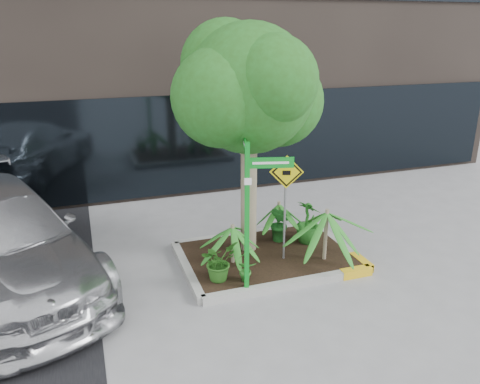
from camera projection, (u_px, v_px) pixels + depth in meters
name	position (u px, v px, depth m)	size (l,w,h in m)	color
ground	(263.00, 269.00, 8.80)	(80.00, 80.00, 0.00)	gray
planter	(269.00, 256.00, 9.08)	(3.35, 2.36, 0.15)	#9E9E99
tree	(249.00, 89.00, 8.27)	(2.98, 2.65, 4.47)	gray
palm_front	(327.00, 213.00, 8.56)	(1.13, 1.13, 1.26)	gray
palm_left	(233.00, 227.00, 8.52)	(0.85, 0.85, 0.95)	gray
palm_back	(279.00, 204.00, 9.56)	(0.88, 0.88, 0.98)	gray
shrub_a	(218.00, 261.00, 8.05)	(0.62, 0.62, 0.69)	#275F1B
shrub_b	(308.00, 222.00, 9.44)	(0.50, 0.50, 0.89)	#22681F
shrub_c	(246.00, 264.00, 8.00)	(0.35, 0.35, 0.66)	#266920
shrub_d	(280.00, 224.00, 9.47)	(0.43, 0.43, 0.78)	#1A5A1D
street_sign_post	(250.00, 203.00, 7.47)	(0.76, 0.91, 2.65)	#0C8E21
cattle_sign	(286.00, 190.00, 8.49)	(0.59, 0.23, 2.01)	slate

